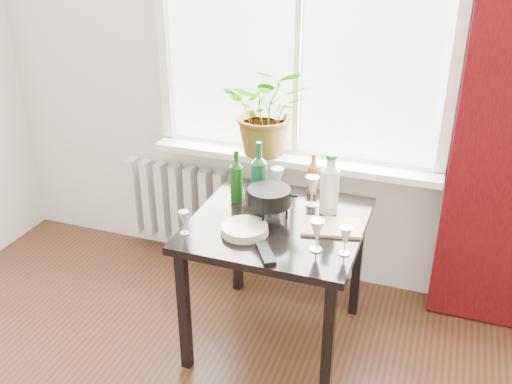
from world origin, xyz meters
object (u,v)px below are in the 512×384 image
(bottle_amber, at_px, (313,174))
(wineglass_back_left, at_px, (277,182))
(cleaning_bottle, at_px, (330,183))
(fondue_pot, at_px, (269,204))
(radiator, at_px, (184,204))
(wineglass_front_left, at_px, (184,222))
(tv_remote, at_px, (266,253))
(wine_bottle_left, at_px, (237,176))
(cutting_board, at_px, (331,227))
(potted_plant, at_px, (268,110))
(table, at_px, (277,237))
(wineglass_front_right, at_px, (317,235))
(wineglass_far_right, at_px, (345,240))
(wine_bottle_right, at_px, (259,173))
(plate_stack, at_px, (245,229))
(wineglass_back_center, at_px, (312,191))

(bottle_amber, relative_size, wineglass_back_left, 1.38)
(cleaning_bottle, relative_size, fondue_pot, 1.33)
(radiator, bearing_deg, bottle_amber, -15.90)
(wineglass_front_left, distance_m, tv_remote, 0.44)
(cleaning_bottle, bearing_deg, wine_bottle_left, -175.91)
(cutting_board, bearing_deg, potted_plant, 132.32)
(wine_bottle_left, xyz_separation_m, wineglass_back_left, (0.19, 0.12, -0.06))
(bottle_amber, bearing_deg, cutting_board, -61.74)
(radiator, bearing_deg, fondue_pot, -37.97)
(table, xyz_separation_m, bottle_amber, (0.08, 0.36, 0.21))
(wine_bottle_left, xyz_separation_m, wineglass_front_right, (0.52, -0.35, -0.07))
(potted_plant, relative_size, wineglass_far_right, 3.80)
(potted_plant, distance_m, wine_bottle_right, 0.50)
(wineglass_back_left, xyz_separation_m, cutting_board, (0.36, -0.25, -0.08))
(wine_bottle_left, bearing_deg, wineglass_front_right, -33.55)
(wineglass_back_left, height_order, fondue_pot, wineglass_back_left)
(potted_plant, bearing_deg, wineglass_front_right, -57.68)
(cleaning_bottle, distance_m, wineglass_front_left, 0.76)
(wineglass_back_left, xyz_separation_m, plate_stack, (-0.03, -0.43, -0.07))
(table, xyz_separation_m, plate_stack, (-0.12, -0.17, 0.11))
(potted_plant, height_order, wine_bottle_left, potted_plant)
(table, relative_size, wineglass_back_center, 5.01)
(cleaning_bottle, xyz_separation_m, tv_remote, (-0.17, -0.50, -0.16))
(wine_bottle_right, bearing_deg, bottle_amber, 43.53)
(wine_bottle_right, bearing_deg, wineglass_back_center, 16.51)
(wine_bottle_right, relative_size, bottle_amber, 1.51)
(wine_bottle_right, xyz_separation_m, cleaning_bottle, (0.37, 0.03, -0.01))
(wine_bottle_right, distance_m, tv_remote, 0.54)
(wine_bottle_right, height_order, wineglass_front_left, wine_bottle_right)
(wine_bottle_left, xyz_separation_m, cleaning_bottle, (0.49, 0.04, 0.02))
(wineglass_back_left, height_order, tv_remote, wineglass_back_left)
(plate_stack, bearing_deg, wine_bottle_right, 96.53)
(wineglass_far_right, distance_m, cutting_board, 0.24)
(wine_bottle_left, relative_size, bottle_amber, 1.24)
(table, distance_m, cleaning_bottle, 0.38)
(potted_plant, xyz_separation_m, wine_bottle_left, (-0.02, -0.45, -0.23))
(table, distance_m, tv_remote, 0.34)
(wine_bottle_left, distance_m, plate_stack, 0.37)
(radiator, height_order, plate_stack, plate_stack)
(bottle_amber, bearing_deg, wineglass_front_right, -73.64)
(table, bearing_deg, wineglass_back_left, 108.52)
(table, height_order, cleaning_bottle, cleaning_bottle)
(wineglass_back_center, height_order, wineglass_front_left, wineglass_back_center)
(wineglass_far_right, bearing_deg, potted_plant, 128.82)
(potted_plant, relative_size, plate_stack, 2.30)
(potted_plant, xyz_separation_m, bottle_amber, (0.34, -0.22, -0.26))
(radiator, xyz_separation_m, wineglass_front_right, (1.10, -0.83, 0.44))
(potted_plant, relative_size, wineglass_front_right, 3.42)
(wineglass_far_right, bearing_deg, wineglass_back_center, 122.13)
(wine_bottle_left, distance_m, cutting_board, 0.58)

